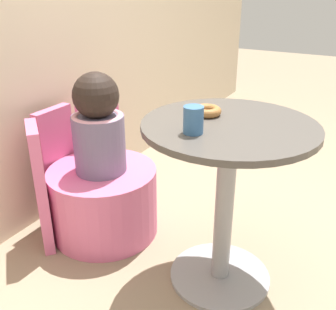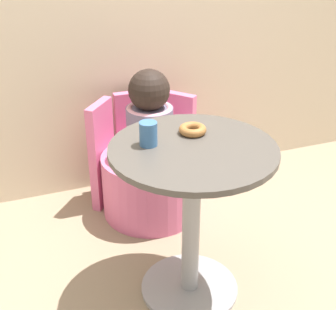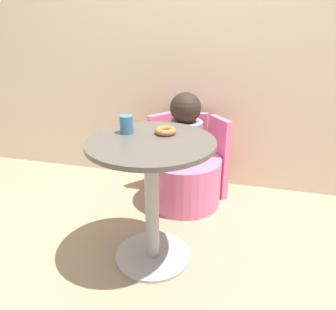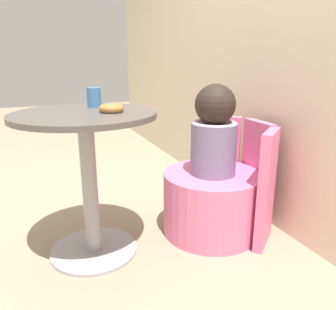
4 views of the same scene
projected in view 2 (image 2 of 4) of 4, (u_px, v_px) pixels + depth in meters
ground_plane at (201, 292)px, 2.14m from camera, size 12.00×12.00×0.00m
round_table at (192, 195)px, 1.93m from camera, size 0.67×0.67×0.73m
tub_chair at (151, 184)px, 2.65m from camera, size 0.55×0.55×0.36m
booth_backrest at (138, 146)px, 2.77m from camera, size 0.64×0.24×0.63m
child_figure at (150, 117)px, 2.46m from camera, size 0.25×0.25×0.49m
donut at (193, 130)px, 1.93m from camera, size 0.11×0.11×0.03m
cup at (148, 134)px, 1.82m from camera, size 0.07×0.07×0.10m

